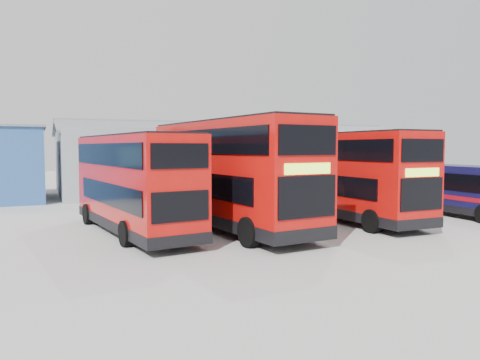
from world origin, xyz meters
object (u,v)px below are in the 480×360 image
double_decker_left (133,185)px  maintenance_shed (239,160)px  double_decker_right (344,177)px  double_decker_centre (229,175)px  single_decker_blue (456,190)px

double_decker_left → maintenance_shed: bearing=-132.8°
double_decker_left → double_decker_right: size_ratio=0.97×
double_decker_centre → single_decker_blue: (12.92, -0.98, -1.08)m
maintenance_shed → single_decker_blue: maintenance_shed is taller
maintenance_shed → double_decker_right: size_ratio=2.91×
maintenance_shed → double_decker_left: bearing=-125.0°
double_decker_centre → single_decker_blue: size_ratio=1.17×
double_decker_right → double_decker_centre: bearing=179.9°
single_decker_blue → double_decker_left: bearing=-3.3°
maintenance_shed → double_decker_left: (-12.67, -18.13, -0.51)m
maintenance_shed → double_decker_left: 22.12m
single_decker_blue → maintenance_shed: bearing=-75.7°
double_decker_centre → single_decker_blue: bearing=-10.9°
double_decker_left → double_decker_right: (10.55, -0.37, 0.10)m
maintenance_shed → double_decker_centre: 20.42m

